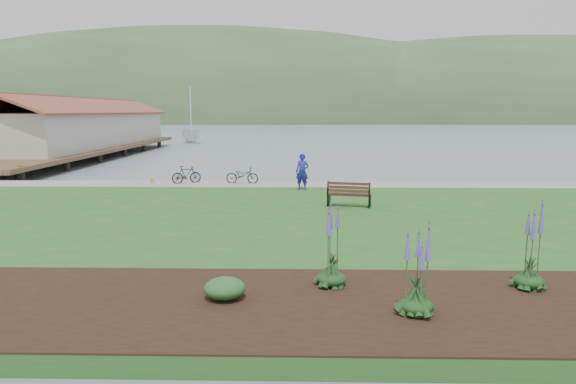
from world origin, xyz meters
name	(u,v)px	position (x,y,z in m)	size (l,w,h in m)	color
ground	(304,220)	(0.00, 0.00, 0.00)	(600.00, 600.00, 0.00)	slate
lawn	(304,227)	(0.00, -2.00, 0.20)	(34.00, 20.00, 0.40)	#21501C
shoreline_path	(303,184)	(0.00, 6.90, 0.42)	(34.00, 2.20, 0.03)	gray
garden_bed	(460,305)	(3.00, -9.80, 0.42)	(24.00, 4.40, 0.04)	black
far_hillside	(355,122)	(20.00, 170.00, 0.00)	(580.00, 80.00, 38.00)	#31502D
pier_pavilion	(84,128)	(-20.00, 27.52, 2.64)	(8.00, 36.00, 5.40)	#4C3826
park_bench	(349,194)	(1.81, 0.76, 0.92)	(1.81, 1.05, 1.06)	#321B13
person	(302,169)	(-0.03, 5.16, 1.44)	(0.76, 0.52, 2.08)	#21239B
bicycle_a	(242,175)	(-3.17, 7.20, 0.85)	(1.70, 0.59, 0.89)	black
bicycle_b	(186,175)	(-6.12, 7.20, 0.87)	(1.55, 0.45, 0.94)	black
sailboat	(192,143)	(-14.39, 48.04, 0.00)	(8.77, 8.92, 23.11)	silver
pannier	(153,181)	(-7.92, 7.20, 0.54)	(0.17, 0.27, 0.29)	#BD9316
echium_0	(417,277)	(2.02, -10.28, 1.15)	(0.62, 0.62, 1.79)	#133615
echium_1	(531,253)	(4.75, -8.82, 1.22)	(0.62, 0.62, 2.06)	#133615
echium_4	(332,248)	(0.54, -8.76, 1.28)	(0.62, 0.62, 2.21)	#133615
shrub_0	(225,288)	(-1.67, -9.57, 0.65)	(0.84, 0.84, 0.42)	#1E4C21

